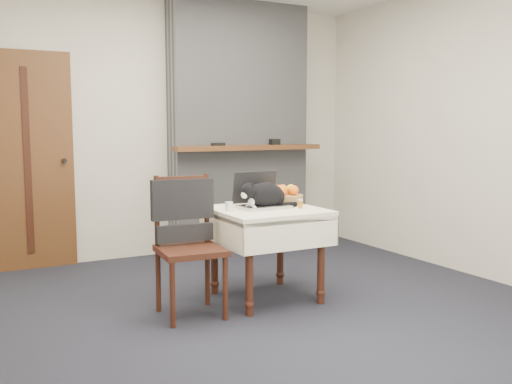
# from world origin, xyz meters

# --- Properties ---
(ground) EXTENTS (4.50, 4.50, 0.00)m
(ground) POSITION_xyz_m (0.00, 0.00, 0.00)
(ground) COLOR black
(ground) RESTS_ON ground
(room_shell) EXTENTS (4.52, 4.01, 2.61)m
(room_shell) POSITION_xyz_m (0.00, 0.46, 1.76)
(room_shell) COLOR beige
(room_shell) RESTS_ON ground
(door) EXTENTS (0.82, 0.10, 2.00)m
(door) POSITION_xyz_m (-1.20, 1.97, 1.00)
(door) COLOR brown
(door) RESTS_ON ground
(chimney) EXTENTS (1.62, 0.48, 2.60)m
(chimney) POSITION_xyz_m (0.90, 1.85, 1.30)
(chimney) COLOR gray
(chimney) RESTS_ON ground
(side_table) EXTENTS (0.78, 0.78, 0.70)m
(side_table) POSITION_xyz_m (0.28, 0.13, 0.59)
(side_table) COLOR #3C1510
(side_table) RESTS_ON ground
(laptop) EXTENTS (0.37, 0.32, 0.27)m
(laptop) POSITION_xyz_m (0.27, 0.21, 0.77)
(laptop) COLOR #B7B7BC
(laptop) RESTS_ON side_table
(cat) EXTENTS (0.47, 0.24, 0.23)m
(cat) POSITION_xyz_m (0.28, 0.14, 0.80)
(cat) COLOR black
(cat) RESTS_ON side_table
(cream_jar) EXTENTS (0.06, 0.06, 0.07)m
(cream_jar) POSITION_xyz_m (-0.02, 0.15, 0.73)
(cream_jar) COLOR silver
(cream_jar) RESTS_ON side_table
(pill_bottle) EXTENTS (0.03, 0.03, 0.07)m
(pill_bottle) POSITION_xyz_m (0.51, 0.02, 0.74)
(pill_bottle) COLOR #AA6B14
(pill_bottle) RESTS_ON side_table
(fruit_basket) EXTENTS (0.27, 0.27, 0.15)m
(fruit_basket) POSITION_xyz_m (0.53, 0.26, 0.76)
(fruit_basket) COLOR #A78343
(fruit_basket) RESTS_ON side_table
(desk_clutter) EXTENTS (0.15, 0.05, 0.01)m
(desk_clutter) POSITION_xyz_m (0.50, 0.16, 0.70)
(desk_clutter) COLOR black
(desk_clutter) RESTS_ON side_table
(chair) EXTENTS (0.47, 0.46, 0.98)m
(chair) POSITION_xyz_m (-0.37, 0.12, 0.62)
(chair) COLOR #3C1510
(chair) RESTS_ON ground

